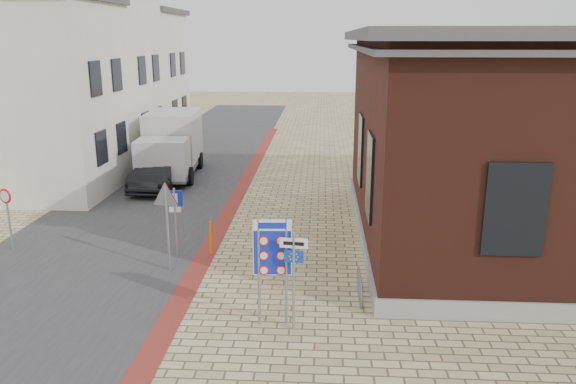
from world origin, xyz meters
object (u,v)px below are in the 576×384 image
(border_sign, at_px, (272,250))
(bollard, at_px, (211,238))
(essen_sign, at_px, (294,266))
(parking_sign, at_px, (175,211))
(box_truck, at_px, (171,144))
(sedan, at_px, (159,171))

(border_sign, relative_size, bollard, 2.38)
(essen_sign, height_order, parking_sign, essen_sign)
(essen_sign, distance_m, bollard, 5.38)
(parking_sign, bearing_deg, box_truck, 103.66)
(box_truck, height_order, bollard, box_truck)
(box_truck, relative_size, essen_sign, 2.52)
(box_truck, xyz_separation_m, parking_sign, (2.91, -10.57, -0.09))
(sedan, relative_size, essen_sign, 1.92)
(box_truck, xyz_separation_m, essen_sign, (6.72, -14.77, -0.00))
(border_sign, relative_size, parking_sign, 1.18)
(sedan, height_order, box_truck, box_truck)
(sedan, height_order, parking_sign, parking_sign)
(box_truck, relative_size, border_sign, 2.30)
(box_truck, distance_m, bollard, 11.06)
(sedan, bearing_deg, border_sign, -62.23)
(parking_sign, distance_m, bollard, 1.41)
(border_sign, bearing_deg, box_truck, 110.12)
(border_sign, distance_m, bollard, 5.04)
(parking_sign, bearing_deg, essen_sign, -49.54)
(sedan, bearing_deg, parking_sign, -69.73)
(sedan, distance_m, bollard, 8.91)
(essen_sign, bearing_deg, bollard, 129.25)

